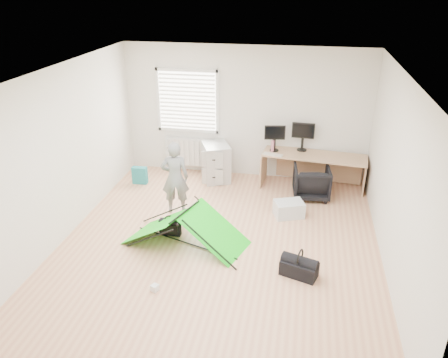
% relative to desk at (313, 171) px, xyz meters
% --- Properties ---
extents(ground, '(5.50, 5.50, 0.00)m').
position_rel_desk_xyz_m(ground, '(-1.44, -2.38, -0.34)').
color(ground, tan).
rests_on(ground, ground).
extents(back_wall, '(5.00, 0.02, 2.70)m').
position_rel_desk_xyz_m(back_wall, '(-1.44, 0.37, 1.01)').
color(back_wall, silver).
rests_on(back_wall, ground).
extents(window, '(1.20, 0.06, 1.20)m').
position_rel_desk_xyz_m(window, '(-2.64, 0.33, 1.21)').
color(window, silver).
rests_on(window, back_wall).
extents(radiator, '(1.00, 0.12, 0.60)m').
position_rel_desk_xyz_m(radiator, '(-2.64, 0.29, 0.11)').
color(radiator, silver).
rests_on(radiator, back_wall).
extents(desk, '(2.07, 0.85, 0.69)m').
position_rel_desk_xyz_m(desk, '(0.00, 0.00, 0.00)').
color(desk, tan).
rests_on(desk, ground).
extents(filing_cabinet, '(0.72, 0.81, 0.78)m').
position_rel_desk_xyz_m(filing_cabinet, '(-1.98, -0.01, 0.05)').
color(filing_cabinet, '#B0B4B6').
rests_on(filing_cabinet, ground).
extents(monitor_left, '(0.42, 0.15, 0.39)m').
position_rel_desk_xyz_m(monitor_left, '(-0.80, 0.08, 0.54)').
color(monitor_left, black).
rests_on(monitor_left, desk).
extents(monitor_right, '(0.45, 0.12, 0.43)m').
position_rel_desk_xyz_m(monitor_right, '(-0.26, 0.21, 0.56)').
color(monitor_right, black).
rests_on(monitor_right, desk).
extents(keyboard, '(0.42, 0.23, 0.02)m').
position_rel_desk_xyz_m(keyboard, '(-0.81, -0.15, 0.35)').
color(keyboard, beige).
rests_on(keyboard, desk).
extents(thermos, '(0.08, 0.08, 0.23)m').
position_rel_desk_xyz_m(thermos, '(-0.83, 0.03, 0.46)').
color(thermos, '#B8677A').
rests_on(thermos, desk).
extents(office_chair, '(0.73, 0.75, 0.62)m').
position_rel_desk_xyz_m(office_chair, '(-0.03, -0.47, -0.03)').
color(office_chair, black).
rests_on(office_chair, ground).
extents(person, '(0.55, 0.42, 1.33)m').
position_rel_desk_xyz_m(person, '(-2.41, -1.49, 0.32)').
color(person, gray).
rests_on(person, ground).
extents(kite, '(2.03, 1.37, 0.58)m').
position_rel_desk_xyz_m(kite, '(-1.97, -2.49, -0.05)').
color(kite, '#15DE17').
rests_on(kite, ground).
extents(storage_crate, '(0.59, 0.50, 0.28)m').
position_rel_desk_xyz_m(storage_crate, '(-0.40, -1.29, -0.20)').
color(storage_crate, silver).
rests_on(storage_crate, ground).
extents(tote_bag, '(0.30, 0.14, 0.36)m').
position_rel_desk_xyz_m(tote_bag, '(-3.48, -0.50, -0.17)').
color(tote_bag, '#1D787F').
rests_on(tote_bag, ground).
extents(laptop_bag, '(0.36, 0.12, 0.27)m').
position_rel_desk_xyz_m(laptop_bag, '(-2.29, -2.27, -0.21)').
color(laptop_bag, black).
rests_on(laptop_bag, ground).
extents(white_box, '(0.12, 0.12, 0.09)m').
position_rel_desk_xyz_m(white_box, '(-2.08, -3.69, -0.30)').
color(white_box, silver).
rests_on(white_box, ground).
extents(duffel_bag, '(0.57, 0.41, 0.22)m').
position_rel_desk_xyz_m(duffel_bag, '(-0.17, -2.98, -0.23)').
color(duffel_bag, black).
rests_on(duffel_bag, ground).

